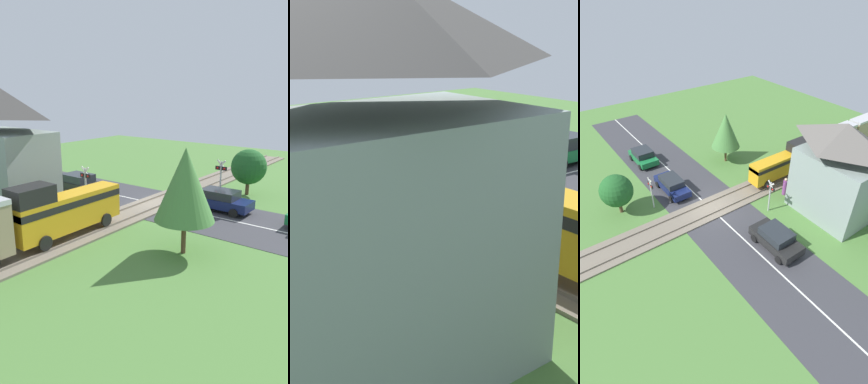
% 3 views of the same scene
% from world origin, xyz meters
% --- Properties ---
extents(ground_plane, '(60.00, 60.00, 0.00)m').
position_xyz_m(ground_plane, '(0.00, 0.00, 0.00)').
color(ground_plane, '#4C7A38').
extents(road_surface, '(48.00, 6.40, 0.02)m').
position_xyz_m(road_surface, '(0.00, 0.00, 0.01)').
color(road_surface, '#38383D').
rests_on(road_surface, ground_plane).
extents(track_bed, '(2.80, 48.00, 0.24)m').
position_xyz_m(track_bed, '(0.00, 0.00, 0.07)').
color(track_bed, '#756B5B').
rests_on(track_bed, ground_plane).
extents(car_near_crossing, '(4.27, 1.87, 1.44)m').
position_xyz_m(car_near_crossing, '(-4.26, -1.44, 0.76)').
color(car_near_crossing, '#141E4C').
rests_on(car_near_crossing, ground_plane).
extents(car_far_side, '(4.00, 2.04, 1.58)m').
position_xyz_m(car_far_side, '(6.46, 1.44, 0.82)').
color(car_far_side, black).
rests_on(car_far_side, ground_plane).
extents(crossing_signal_west_approach, '(0.90, 0.18, 2.99)m').
position_xyz_m(crossing_signal_west_approach, '(-3.04, -3.88, 1.92)').
color(crossing_signal_west_approach, '#B7B7B7').
rests_on(crossing_signal_west_approach, ground_plane).
extents(crossing_signal_east_approach, '(0.90, 0.18, 2.99)m').
position_xyz_m(crossing_signal_east_approach, '(3.04, 3.88, 1.92)').
color(crossing_signal_east_approach, '#B7B7B7').
rests_on(crossing_signal_east_approach, ground_plane).
extents(station_building, '(6.55, 4.10, 8.02)m').
position_xyz_m(station_building, '(6.09, 7.69, 3.91)').
color(station_building, gray).
rests_on(station_building, ground_plane).
extents(pedestrian_by_station, '(0.43, 0.43, 1.73)m').
position_xyz_m(pedestrian_by_station, '(2.15, 6.68, 0.79)').
color(pedestrian_by_station, '#7F3D84').
rests_on(pedestrian_by_station, ground_plane).
extents(tree_roadside_hedge, '(2.97, 2.97, 5.31)m').
position_xyz_m(tree_roadside_hedge, '(-5.93, 5.87, 3.51)').
color(tree_roadside_hedge, brown).
rests_on(tree_roadside_hedge, ground_plane).
extents(tree_beyond_track, '(2.70, 2.70, 3.55)m').
position_xyz_m(tree_beyond_track, '(-4.12, -6.39, 2.20)').
color(tree_beyond_track, brown).
rests_on(tree_beyond_track, ground_plane).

